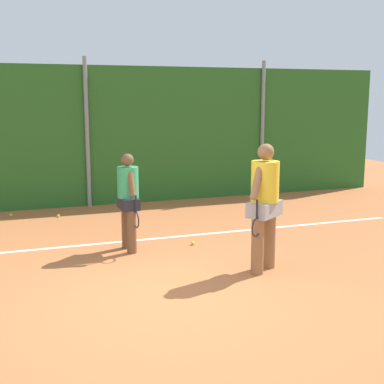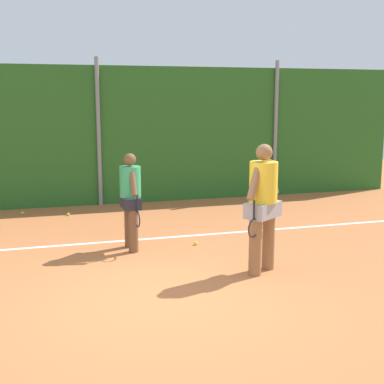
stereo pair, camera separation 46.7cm
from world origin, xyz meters
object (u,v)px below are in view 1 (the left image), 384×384
player_midcourt (128,197)px  tennis_ball_4 (265,208)px  tennis_ball_3 (193,243)px  player_foreground_near (265,201)px  tennis_ball_1 (58,216)px  tennis_ball_0 (11,215)px

player_midcourt → tennis_ball_4: 4.44m
player_midcourt → tennis_ball_3: 1.45m
player_foreground_near → tennis_ball_3: bearing=-107.0°
tennis_ball_3 → tennis_ball_4: 3.45m
player_midcourt → tennis_ball_3: size_ratio=25.21×
tennis_ball_4 → tennis_ball_3: bearing=-139.1°
tennis_ball_1 → tennis_ball_3: bearing=-56.0°
tennis_ball_0 → tennis_ball_1: bearing=-23.6°
player_midcourt → tennis_ball_4: (3.75, 2.21, -0.90)m
player_foreground_near → tennis_ball_3: size_ratio=29.15×
player_midcourt → tennis_ball_3: bearing=84.3°
tennis_ball_0 → tennis_ball_4: bearing=-12.0°
player_foreground_near → player_midcourt: (-1.67, 1.72, -0.15)m
player_midcourt → tennis_ball_4: player_midcourt is taller
player_foreground_near → tennis_ball_0: 6.32m
player_foreground_near → tennis_ball_1: (-2.58, 4.69, -1.05)m
tennis_ball_0 → tennis_ball_1: 1.06m
tennis_ball_0 → tennis_ball_1: size_ratio=1.00×
tennis_ball_3 → tennis_ball_4: size_ratio=1.00×
player_foreground_near → tennis_ball_0: (-3.55, 5.12, -1.05)m
tennis_ball_1 → player_midcourt: bearing=-73.1°
tennis_ball_0 → player_midcourt: bearing=-61.0°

